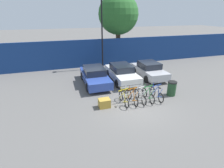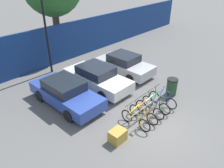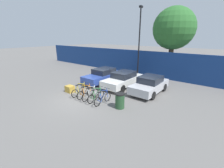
{
  "view_description": "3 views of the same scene",
  "coord_description": "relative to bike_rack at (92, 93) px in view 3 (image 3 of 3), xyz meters",
  "views": [
    {
      "loc": [
        -4.32,
        -8.8,
        5.51
      ],
      "look_at": [
        -0.86,
        2.35,
        0.7
      ],
      "focal_mm": 28.0,
      "sensor_mm": 36.0,
      "label": 1
    },
    {
      "loc": [
        -7.34,
        -4.19,
        6.85
      ],
      "look_at": [
        0.06,
        2.68,
        1.2
      ],
      "focal_mm": 35.0,
      "sensor_mm": 36.0,
      "label": 2
    },
    {
      "loc": [
        8.24,
        -6.57,
        4.53
      ],
      "look_at": [
        0.88,
        2.67,
        0.73
      ],
      "focal_mm": 24.0,
      "sensor_mm": 36.0,
      "label": 3
    }
  ],
  "objects": [
    {
      "name": "trash_bin",
      "position": [
        2.51,
        0.06,
        0.04
      ],
      "size": [
        0.63,
        0.63,
        1.03
      ],
      "color": "#234728",
      "rests_on": "ground"
    },
    {
      "name": "bicycle_white",
      "position": [
        -0.02,
        -0.15,
        -0.1
      ],
      "size": [
        0.68,
        1.71,
        1.05
      ],
      "rotation": [
        0.0,
        0.0,
        0.06
      ],
      "color": "black",
      "rests_on": "ground"
    },
    {
      "name": "ground_plane",
      "position": [
        -0.56,
        -0.68,
        -0.47
      ],
      "size": [
        120.0,
        120.0,
        0.0
      ],
      "primitive_type": "plane",
      "color": "#605E5B"
    },
    {
      "name": "car_white",
      "position": [
        0.15,
        3.87,
        0.22
      ],
      "size": [
        1.91,
        4.5,
        1.4
      ],
      "color": "silver",
      "rests_on": "ground"
    },
    {
      "name": "bike_rack",
      "position": [
        0.0,
        0.0,
        0.0
      ],
      "size": [
        2.95,
        0.04,
        0.57
      ],
      "color": "gray",
      "rests_on": "ground"
    },
    {
      "name": "hoarding_wall",
      "position": [
        -0.56,
        8.82,
        0.98
      ],
      "size": [
        36.0,
        0.16,
        2.9
      ],
      "primitive_type": "cube",
      "color": "navy",
      "rests_on": "ground"
    },
    {
      "name": "lamp_post",
      "position": [
        -0.54,
        7.83,
        3.63
      ],
      "size": [
        0.24,
        0.44,
        7.47
      ],
      "color": "black",
      "rests_on": "ground"
    },
    {
      "name": "bicycle_green",
      "position": [
        0.55,
        -0.15,
        -0.1
      ],
      "size": [
        0.68,
        1.71,
        1.05
      ],
      "rotation": [
        0.0,
        0.0,
        0.03
      ],
      "color": "black",
      "rests_on": "ground"
    },
    {
      "name": "tree_behind_hoarding",
      "position": [
        2.11,
        10.62,
        4.8
      ],
      "size": [
        4.54,
        4.54,
        7.58
      ],
      "color": "brown",
      "rests_on": "ground"
    },
    {
      "name": "car_silver",
      "position": [
        2.79,
        3.89,
        0.22
      ],
      "size": [
        1.91,
        4.07,
        1.4
      ],
      "color": "#B7B7BC",
      "rests_on": "ground"
    },
    {
      "name": "cargo_crate",
      "position": [
        -2.5,
        -0.18,
        -0.2
      ],
      "size": [
        0.7,
        0.56,
        0.55
      ],
      "primitive_type": "cube",
      "color": "#B28C33",
      "rests_on": "ground"
    },
    {
      "name": "car_blue",
      "position": [
        -2.25,
        3.81,
        0.22
      ],
      "size": [
        1.91,
        4.56,
        1.4
      ],
      "color": "#2D479E",
      "rests_on": "ground"
    },
    {
      "name": "bicycle_blue",
      "position": [
        1.2,
        -0.15,
        -0.1
      ],
      "size": [
        0.68,
        1.71,
        1.05
      ],
      "rotation": [
        0.0,
        0.0,
        -0.01
      ],
      "color": "black",
      "rests_on": "ground"
    },
    {
      "name": "bicycle_orange",
      "position": [
        -0.57,
        -0.15,
        -0.1
      ],
      "size": [
        0.68,
        1.71,
        1.05
      ],
      "rotation": [
        0.0,
        0.0,
        -0.07
      ],
      "color": "black",
      "rests_on": "ground"
    },
    {
      "name": "bicycle_yellow",
      "position": [
        -1.2,
        -0.15,
        -0.1
      ],
      "size": [
        0.68,
        1.71,
        1.05
      ],
      "rotation": [
        0.0,
        0.0,
        0.05
      ],
      "color": "black",
      "rests_on": "ground"
    }
  ]
}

